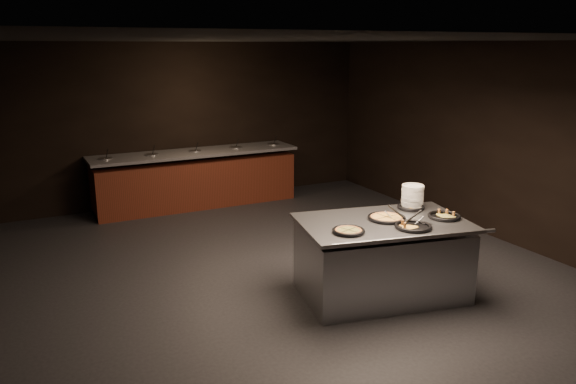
% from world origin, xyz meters
% --- Properties ---
extents(room, '(7.02, 8.02, 2.92)m').
position_xyz_m(room, '(0.00, 0.00, 1.45)').
color(room, black).
rests_on(room, ground).
extents(salad_bar, '(3.70, 0.83, 1.18)m').
position_xyz_m(salad_bar, '(0.00, 3.56, 0.44)').
color(salad_bar, '#5E2116').
rests_on(salad_bar, ground).
extents(serving_counter, '(2.09, 1.57, 0.91)m').
position_xyz_m(serving_counter, '(0.73, -1.05, 0.43)').
color(serving_counter, '#B8BBC0').
rests_on(serving_counter, ground).
extents(plate_stack, '(0.27, 0.27, 0.27)m').
position_xyz_m(plate_stack, '(1.41, -0.72, 1.04)').
color(plate_stack, white).
rests_on(plate_stack, serving_counter).
extents(pan_veggie_whole, '(0.35, 0.35, 0.04)m').
position_xyz_m(pan_veggie_whole, '(0.16, -1.21, 0.92)').
color(pan_veggie_whole, black).
rests_on(pan_veggie_whole, serving_counter).
extents(pan_cheese_whole, '(0.44, 0.44, 0.04)m').
position_xyz_m(pan_cheese_whole, '(0.81, -1.02, 0.92)').
color(pan_cheese_whole, black).
rests_on(pan_cheese_whole, serving_counter).
extents(pan_cheese_slices_a, '(0.33, 0.33, 0.04)m').
position_xyz_m(pan_cheese_slices_a, '(1.34, -0.79, 0.92)').
color(pan_cheese_slices_a, black).
rests_on(pan_cheese_slices_a, serving_counter).
extents(pan_cheese_slices_b, '(0.41, 0.41, 0.04)m').
position_xyz_m(pan_cheese_slices_b, '(0.87, -1.40, 0.92)').
color(pan_cheese_slices_b, black).
rests_on(pan_cheese_slices_b, serving_counter).
extents(pan_veggie_slices, '(0.38, 0.38, 0.04)m').
position_xyz_m(pan_veggie_slices, '(1.44, -1.27, 0.92)').
color(pan_veggie_slices, black).
rests_on(pan_veggie_slices, serving_counter).
extents(server_left, '(0.24, 0.30, 0.17)m').
position_xyz_m(server_left, '(0.85, -1.06, 0.98)').
color(server_left, '#B8BBC0').
rests_on(server_left, serving_counter).
extents(server_right, '(0.35, 0.10, 0.17)m').
position_xyz_m(server_right, '(0.96, -1.35, 0.99)').
color(server_right, '#B8BBC0').
rests_on(server_right, serving_counter).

